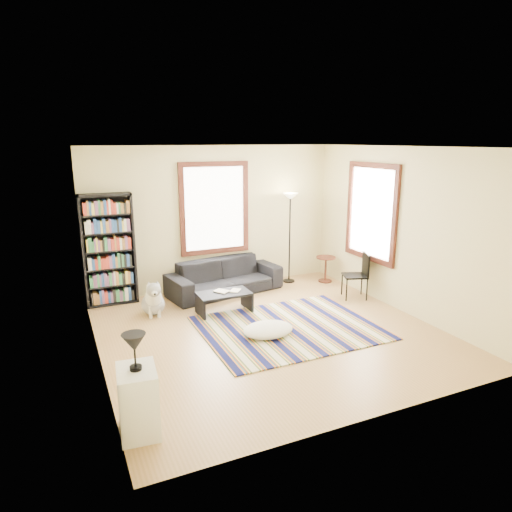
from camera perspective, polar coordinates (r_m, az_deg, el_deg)
name	(u,v)px	position (r m, az deg, el deg)	size (l,w,h in m)	color
floor	(269,335)	(7.22, 1.66, -9.79)	(5.00, 5.00, 0.10)	#AB804E
ceiling	(271,143)	(6.59, 1.84, 13.90)	(5.00, 5.00, 0.10)	white
wall_back	(213,218)	(9.07, -5.35, 4.77)	(5.00, 0.10, 2.80)	beige
wall_front	(383,296)	(4.69, 15.59, -4.88)	(5.00, 0.10, 2.80)	beige
wall_left	(88,263)	(6.11, -20.28, -0.77)	(0.10, 5.00, 2.80)	beige
wall_right	(404,230)	(8.18, 18.04, 3.07)	(0.10, 5.00, 2.80)	beige
window_back	(214,208)	(8.97, -5.22, 5.95)	(1.20, 0.06, 1.60)	white
window_right	(371,212)	(8.69, 14.23, 5.31)	(0.06, 1.20, 1.60)	white
rug	(289,328)	(7.33, 4.12, -8.92)	(2.71, 2.17, 0.02)	#0D1042
sofa	(225,277)	(8.87, -3.95, -2.58)	(0.86, 2.21, 0.65)	black
bookshelf	(109,250)	(8.49, -17.95, 0.71)	(0.90, 0.30, 2.00)	black
coffee_table	(224,303)	(7.90, -4.01, -5.82)	(0.90, 0.50, 0.36)	black
book_a	(218,293)	(7.81, -4.73, -4.60)	(0.24, 0.18, 0.02)	beige
book_b	(231,290)	(7.94, -3.14, -4.28)	(0.16, 0.21, 0.02)	beige
floor_cushion	(268,330)	(7.02, 1.52, -9.17)	(0.79, 0.59, 0.20)	white
floor_lamp	(290,238)	(9.40, 4.23, 2.21)	(0.30, 0.30, 1.86)	black
side_table	(325,269)	(9.64, 8.68, -1.65)	(0.40, 0.40, 0.54)	#4A1D12
folding_chair	(355,276)	(8.73, 12.25, -2.43)	(0.42, 0.40, 0.86)	black
white_cabinet	(138,401)	(4.95, -14.51, -17.16)	(0.38, 0.50, 0.70)	white
table_lamp	(135,352)	(4.70, -14.93, -11.52)	(0.24, 0.24, 0.38)	black
dog	(153,297)	(7.97, -12.79, -5.03)	(0.44, 0.61, 0.61)	#B0B0B0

